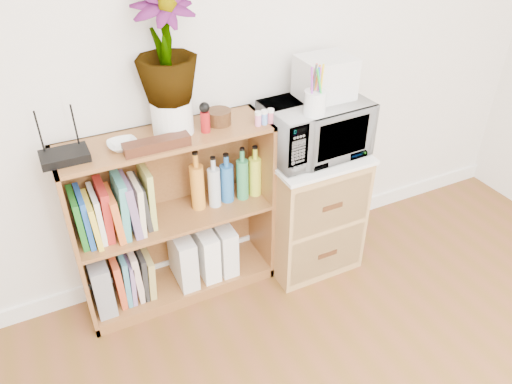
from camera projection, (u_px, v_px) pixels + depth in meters
skirting_board at (229, 248)px, 2.99m from camera, size 4.00×0.02×0.10m
bookshelf at (175, 220)px, 2.52m from camera, size 1.00×0.30×0.95m
wicker_unit at (308, 209)px, 2.81m from camera, size 0.50×0.45×0.70m
microwave at (315, 128)px, 2.52m from camera, size 0.52×0.37×0.28m
pen_cup at (315, 103)px, 2.30m from camera, size 0.10×0.10×0.11m
small_appliance at (325, 78)px, 2.44m from camera, size 0.26×0.21×0.20m
router at (65, 156)px, 2.07m from camera, size 0.20×0.13×0.04m
white_bowl at (123, 145)px, 2.15m from camera, size 0.13×0.13×0.03m
plant_pot at (172, 116)px, 2.24m from camera, size 0.19×0.19×0.16m
potted_plant at (165, 46)px, 2.06m from camera, size 0.27×0.27×0.48m
trinket_box at (157, 144)px, 2.14m from camera, size 0.29×0.07×0.05m
kokeshi_doll at (205, 122)px, 2.27m from camera, size 0.04×0.04×0.10m
wooden_bowl at (219, 117)px, 2.34m from camera, size 0.12×0.12×0.07m
paint_jars at (264, 119)px, 2.34m from camera, size 0.11×0.04×0.06m
file_box at (100, 282)px, 2.51m from camera, size 0.09×0.24×0.30m
magazine_holder_left at (183, 258)px, 2.66m from camera, size 0.10×0.24×0.30m
magazine_holder_mid at (205, 252)px, 2.72m from camera, size 0.09×0.23×0.29m
magazine_holder_right at (223, 246)px, 2.75m from camera, size 0.09×0.23×0.29m
cookbooks at (115, 209)px, 2.33m from camera, size 0.37×0.20×0.31m
liquor_bottles at (226, 178)px, 2.53m from camera, size 0.38×0.07×0.31m
lower_books at (132, 274)px, 2.58m from camera, size 0.20×0.19×0.30m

